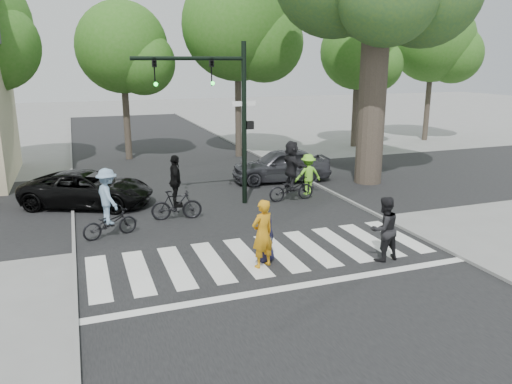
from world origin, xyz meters
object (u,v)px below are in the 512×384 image
pedestrian_adult (384,229)px  car_suv (88,189)px  traffic_signal (222,101)px  cyclist_mid (176,194)px  car_grey (281,165)px  pedestrian_woman (262,234)px  cyclist_left (109,208)px  pedestrian_child (265,239)px  cyclist_right (292,174)px

pedestrian_adult → car_suv: size_ratio=0.38×
traffic_signal → cyclist_mid: size_ratio=2.65×
traffic_signal → car_grey: 5.52m
pedestrian_woman → car_suv: pedestrian_woman is taller
pedestrian_woman → cyclist_left: (-3.63, 3.79, 0.02)m
pedestrian_child → car_suv: bearing=-79.5°
pedestrian_adult → cyclist_left: cyclist_left is taller
traffic_signal → cyclist_right: 3.92m
car_grey → cyclist_mid: bearing=-48.0°
pedestrian_woman → cyclist_mid: cyclist_mid is taller
pedestrian_woman → cyclist_mid: size_ratio=0.82×
pedestrian_adult → car_grey: pedestrian_adult is taller
pedestrian_woman → cyclist_mid: bearing=-93.8°
pedestrian_child → pedestrian_adult: pedestrian_adult is taller
traffic_signal → cyclist_mid: (-2.02, -1.14, -2.97)m
cyclist_right → car_suv: bearing=165.6°
pedestrian_woman → pedestrian_adult: 3.34m
car_suv → cyclist_mid: bearing=-109.9°
pedestrian_woman → car_grey: bearing=-134.8°
cyclist_right → cyclist_mid: bearing=-169.7°
traffic_signal → pedestrian_woman: size_ratio=3.23×
cyclist_left → pedestrian_adult: bearing=-33.0°
pedestrian_woman → pedestrian_child: pedestrian_woman is taller
pedestrian_woman → cyclist_right: cyclist_right is taller
cyclist_mid → car_suv: size_ratio=0.47×
pedestrian_woman → car_suv: 8.67m
pedestrian_child → cyclist_left: bearing=-62.3°
car_grey → cyclist_right: bearing=-9.0°
pedestrian_adult → cyclist_right: 6.38m
cyclist_mid → car_grey: 6.83m
pedestrian_child → car_suv: car_suv is taller
cyclist_right → car_grey: (0.86, 3.12, -0.30)m
traffic_signal → cyclist_right: bearing=-6.1°
cyclist_left → cyclist_mid: size_ratio=0.96×
pedestrian_adult → traffic_signal: bearing=-75.2°
cyclist_left → car_suv: bearing=97.5°
car_suv → pedestrian_child: bearing=-124.4°
pedestrian_child → traffic_signal: bearing=-115.0°
pedestrian_adult → cyclist_mid: (-4.60, 5.53, 0.03)m
pedestrian_woman → car_suv: (-4.13, 7.61, -0.26)m
pedestrian_child → cyclist_right: 6.23m
pedestrian_child → cyclist_mid: bearing=-91.4°
cyclist_left → cyclist_mid: 2.52m
cyclist_right → pedestrian_adult: bearing=-90.8°
pedestrian_woman → cyclist_left: 5.24m
cyclist_mid → cyclist_right: bearing=10.3°
cyclist_mid → car_suv: 3.96m
cyclist_right → car_suv: (-7.49, 1.93, -0.39)m
cyclist_right → car_grey: 3.26m
traffic_signal → car_grey: (3.54, 2.84, -3.15)m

